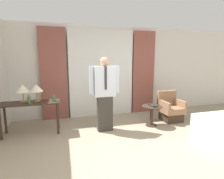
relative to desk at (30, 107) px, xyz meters
The scene contains 14 objects.
ground_plane 2.61m from the desk, 42.36° to the right, with size 16.00×16.00×0.00m, color gray.
wall_back 2.27m from the desk, 29.61° to the left, with size 10.00×0.06×2.70m.
curtain_sheer_center 2.20m from the desk, 26.52° to the left, with size 1.94×0.06×2.58m.
curtain_drape_left 1.25m from the desk, 61.77° to the left, with size 0.73×0.06×2.58m.
curtain_drape_right 3.44m from the desk, 16.07° to the left, with size 0.73×0.06×2.58m.
desk is the anchor object (origin of this frame).
table_lamp_left 0.45m from the desk, 153.45° to the left, with size 0.29×0.29×0.40m.
table_lamp_right 0.45m from the desk, 26.55° to the left, with size 0.29×0.29×0.40m.
bottle_near_edge 0.56m from the desk, ahead, with size 0.08×0.08×0.18m.
bottle_by_lamp 0.26m from the desk, 84.35° to the right, with size 0.07×0.07×0.20m.
person 1.73m from the desk, ahead, with size 0.72×0.24×1.76m.
armchair 3.64m from the desk, ahead, with size 0.58×0.60×0.82m.
side_table 2.94m from the desk, ahead, with size 0.52×0.52×0.53m.
book 2.96m from the desk, ahead, with size 0.15×0.26×0.03m.
Camera 1 is at (-1.13, -2.50, 1.70)m, focal length 28.00 mm.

